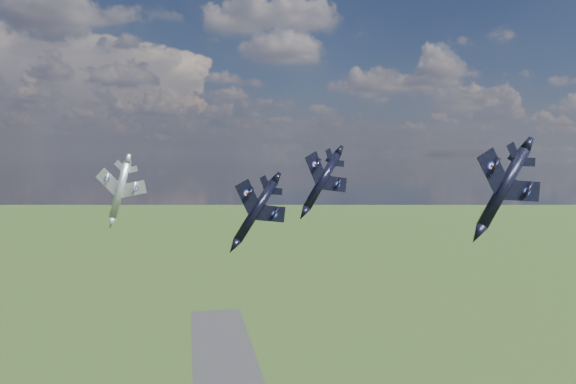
{
  "coord_description": "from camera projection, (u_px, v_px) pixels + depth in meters",
  "views": [
    {
      "loc": [
        -15.18,
        -69.7,
        89.37
      ],
      "look_at": [
        0.56,
        17.69,
        83.46
      ],
      "focal_mm": 35.0,
      "sensor_mm": 36.0,
      "label": 1
    }
  ],
  "objects": [
    {
      "name": "jet_right_navy",
      "position": [
        503.0,
        188.0,
        70.43
      ],
      "size": [
        12.28,
        16.24,
        8.52
      ],
      "primitive_type": null,
      "rotation": [
        0.0,
        0.56,
        0.08
      ],
      "color": "black"
    },
    {
      "name": "jet_high_navy",
      "position": [
        322.0,
        181.0,
        103.97
      ],
      "size": [
        17.02,
        19.65,
        9.64
      ],
      "primitive_type": null,
      "rotation": [
        0.0,
        0.62,
        0.39
      ],
      "color": "black"
    },
    {
      "name": "jet_lead_navy",
      "position": [
        256.0,
        211.0,
        86.72
      ],
      "size": [
        14.68,
        17.41,
        8.68
      ],
      "primitive_type": null,
      "rotation": [
        0.0,
        0.62,
        0.33
      ],
      "color": "black"
    },
    {
      "name": "jet_left_silver",
      "position": [
        120.0,
        190.0,
        94.86
      ],
      "size": [
        13.49,
        15.73,
        5.37
      ],
      "primitive_type": null,
      "rotation": [
        0.0,
        0.29,
        -0.3
      ],
      "color": "#9EA0A8"
    }
  ]
}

